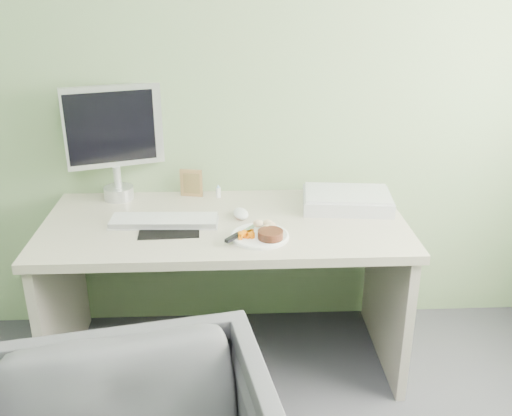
{
  "coord_description": "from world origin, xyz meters",
  "views": [
    {
      "loc": [
        0.03,
        -0.68,
        1.75
      ],
      "look_at": [
        0.13,
        1.5,
        0.84
      ],
      "focal_mm": 40.0,
      "sensor_mm": 36.0,
      "label": 1
    }
  ],
  "objects_px": {
    "plate": "(260,236)",
    "scanner": "(347,201)",
    "monitor": "(114,136)",
    "desk": "(225,258)"
  },
  "relations": [
    {
      "from": "desk",
      "to": "plate",
      "type": "xyz_separation_m",
      "value": [
        0.15,
        -0.18,
        0.19
      ]
    },
    {
      "from": "scanner",
      "to": "monitor",
      "type": "height_order",
      "value": "monitor"
    },
    {
      "from": "scanner",
      "to": "monitor",
      "type": "relative_size",
      "value": 0.75
    },
    {
      "from": "desk",
      "to": "monitor",
      "type": "distance_m",
      "value": 0.78
    },
    {
      "from": "plate",
      "to": "monitor",
      "type": "xyz_separation_m",
      "value": [
        -0.66,
        0.49,
        0.3
      ]
    },
    {
      "from": "desk",
      "to": "plate",
      "type": "distance_m",
      "value": 0.3
    },
    {
      "from": "desk",
      "to": "monitor",
      "type": "relative_size",
      "value": 2.94
    },
    {
      "from": "desk",
      "to": "monitor",
      "type": "xyz_separation_m",
      "value": [
        -0.51,
        0.31,
        0.49
      ]
    },
    {
      "from": "desk",
      "to": "scanner",
      "type": "distance_m",
      "value": 0.62
    },
    {
      "from": "plate",
      "to": "scanner",
      "type": "xyz_separation_m",
      "value": [
        0.42,
        0.31,
        0.03
      ]
    }
  ]
}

